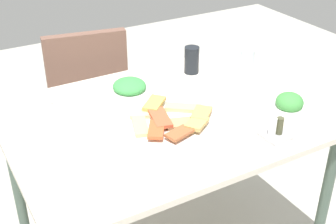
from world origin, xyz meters
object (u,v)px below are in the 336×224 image
(dining_table, at_px, (165,133))
(drinking_glass, at_px, (246,62))
(paper_napkin, at_px, (28,103))
(salad_plate_greens, at_px, (289,104))
(soda_can, at_px, (192,60))
(spoon, at_px, (27,100))
(pide_platter, at_px, (171,122))
(salad_plate_rice, at_px, (130,87))
(fork, at_px, (29,104))
(dining_chair, at_px, (87,97))
(condiment_caddy, at_px, (275,131))

(dining_table, bearing_deg, drinking_glass, 16.40)
(dining_table, bearing_deg, paper_napkin, 140.45)
(dining_table, relative_size, salad_plate_greens, 5.84)
(soda_can, relative_size, spoon, 0.72)
(pide_platter, distance_m, drinking_glass, 0.57)
(dining_table, height_order, drinking_glass, drinking_glass)
(salad_plate_rice, xyz_separation_m, fork, (-0.39, 0.09, -0.01))
(pide_platter, height_order, drinking_glass, drinking_glass)
(salad_plate_greens, distance_m, spoon, 1.04)
(soda_can, bearing_deg, dining_chair, 123.82)
(dining_table, relative_size, drinking_glass, 10.28)
(dining_chair, xyz_separation_m, paper_napkin, (-0.38, -0.43, 0.27))
(dining_table, bearing_deg, soda_can, 43.34)
(condiment_caddy, bearing_deg, pide_platter, 137.15)
(salad_plate_greens, distance_m, salad_plate_rice, 0.65)
(drinking_glass, bearing_deg, salad_plate_greens, -99.40)
(dining_chair, distance_m, fork, 0.65)
(paper_napkin, xyz_separation_m, condiment_caddy, (0.68, -0.68, 0.02))
(salad_plate_rice, height_order, fork, salad_plate_rice)
(dining_chair, xyz_separation_m, condiment_caddy, (0.30, -1.11, 0.29))
(salad_plate_rice, xyz_separation_m, condiment_caddy, (0.29, -0.57, 0.00))
(dining_chair, xyz_separation_m, salad_plate_greens, (0.48, -0.97, 0.29))
(fork, bearing_deg, condiment_caddy, -23.53)
(salad_plate_greens, xyz_separation_m, drinking_glass, (0.06, 0.34, 0.04))
(dining_table, xyz_separation_m, dining_chair, (-0.04, 0.78, -0.19))
(soda_can, height_order, drinking_glass, soda_can)
(salad_plate_rice, relative_size, spoon, 1.21)
(salad_plate_rice, bearing_deg, paper_napkin, 164.61)
(dining_table, bearing_deg, salad_plate_greens, -23.88)
(soda_can, bearing_deg, salad_plate_rice, -173.89)
(salad_plate_greens, xyz_separation_m, salad_plate_rice, (-0.47, 0.44, -0.00))
(salad_plate_greens, relative_size, fork, 1.05)
(dining_table, bearing_deg, pide_platter, -101.89)
(soda_can, bearing_deg, spoon, 172.74)
(salad_plate_rice, bearing_deg, dining_table, -82.70)
(salad_plate_greens, height_order, spoon, salad_plate_greens)
(spoon, relative_size, condiment_caddy, 1.82)
(dining_table, distance_m, pide_platter, 0.12)
(salad_plate_greens, height_order, condiment_caddy, condiment_caddy)
(salad_plate_greens, relative_size, salad_plate_rice, 0.98)
(salad_plate_greens, distance_m, fork, 1.02)
(dining_table, height_order, paper_napkin, paper_napkin)
(dining_chair, relative_size, drinking_glass, 7.74)
(soda_can, bearing_deg, salad_plate_greens, -72.57)
(fork, height_order, spoon, same)
(dining_chair, relative_size, pide_platter, 2.47)
(fork, bearing_deg, dining_chair, 69.87)
(spoon, bearing_deg, pide_platter, -23.44)
(dining_table, xyz_separation_m, drinking_glass, (0.50, 0.15, 0.14))
(dining_table, height_order, dining_chair, dining_chair)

